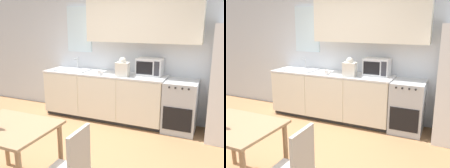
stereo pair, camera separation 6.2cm
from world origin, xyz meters
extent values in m
plane|color=#9E7047|center=(0.00, 0.00, 0.00)|extent=(12.00, 12.00, 0.00)
cube|color=silver|center=(0.00, 2.07, 1.35)|extent=(12.00, 0.06, 2.70)
cube|color=silver|center=(-0.92, 2.03, 1.75)|extent=(0.56, 0.04, 0.93)
cube|color=silver|center=(0.48, 1.88, 1.91)|extent=(2.12, 0.32, 0.77)
cube|color=#333333|center=(-0.23, 1.76, 0.04)|extent=(2.42, 0.56, 0.08)
cube|color=silver|center=(-0.23, 1.73, 0.49)|extent=(2.42, 0.62, 0.82)
cube|color=silver|center=(-1.03, 1.41, 0.49)|extent=(0.79, 0.01, 0.80)
cube|color=silver|center=(-0.23, 1.41, 0.49)|extent=(0.79, 0.01, 0.80)
cube|color=silver|center=(0.58, 1.41, 0.49)|extent=(0.79, 0.01, 0.80)
cube|color=silver|center=(-0.23, 1.73, 0.91)|extent=(2.44, 0.65, 0.03)
cube|color=#B7BABC|center=(1.27, 1.73, 0.45)|extent=(0.55, 0.62, 0.90)
cube|color=black|center=(1.27, 1.42, 0.32)|extent=(0.47, 0.01, 0.40)
cylinder|color=#262626|center=(1.11, 1.41, 0.85)|extent=(0.03, 0.02, 0.03)
cylinder|color=#262626|center=(1.21, 1.41, 0.85)|extent=(0.03, 0.02, 0.03)
cylinder|color=#262626|center=(1.32, 1.41, 0.85)|extent=(0.03, 0.02, 0.03)
cylinder|color=#262626|center=(1.42, 1.41, 0.85)|extent=(0.03, 0.02, 0.03)
cube|color=#B7BABC|center=(-0.92, 1.73, 0.94)|extent=(0.65, 0.44, 0.02)
cylinder|color=silver|center=(-0.92, 1.91, 1.05)|extent=(0.02, 0.02, 0.21)
cylinder|color=silver|center=(-0.92, 1.84, 1.15)|extent=(0.02, 0.14, 0.02)
cube|color=silver|center=(0.65, 1.86, 1.09)|extent=(0.47, 0.30, 0.32)
cube|color=black|center=(0.60, 1.70, 1.09)|extent=(0.30, 0.01, 0.23)
cube|color=#2D2D33|center=(0.82, 1.70, 1.09)|extent=(0.09, 0.01, 0.26)
cylinder|color=white|center=(-0.21, 1.51, 0.98)|extent=(0.09, 0.09, 0.10)
torus|color=white|center=(-0.14, 1.51, 0.98)|extent=(0.02, 0.07, 0.07)
cube|color=silver|center=(0.22, 1.60, 1.05)|extent=(0.25, 0.22, 0.25)
sphere|color=silver|center=(0.22, 1.60, 1.21)|extent=(0.14, 0.14, 0.13)
cube|color=#997551|center=(-0.24, -0.68, 0.76)|extent=(0.99, 0.78, 0.03)
cylinder|color=#997551|center=(-0.67, -0.35, 0.37)|extent=(0.06, 0.06, 0.74)
cylinder|color=#997551|center=(0.20, -0.35, 0.37)|extent=(0.06, 0.06, 0.74)
cube|color=beige|center=(0.72, -0.78, 0.69)|extent=(0.04, 0.37, 0.48)
camera|label=1|loc=(1.84, -2.57, 1.88)|focal=40.00mm
camera|label=2|loc=(1.89, -2.54, 1.88)|focal=40.00mm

